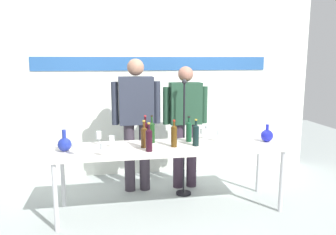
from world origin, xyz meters
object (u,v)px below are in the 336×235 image
object	(u,v)px
decanter_blue_left	(65,144)
wine_glass_right_0	(220,133)
presenter_left	(136,116)
microphone_stand	(184,157)
wine_glass_right_2	(207,129)
wine_glass_left_3	(103,146)
wine_bottle_2	(152,132)
wine_bottle_5	(174,135)
wine_glass_right_1	(203,131)
wine_bottle_3	(189,131)
wine_glass_left_1	(75,146)
wine_bottle_1	(196,134)
presenter_right	(185,119)
wine_bottle_6	(145,131)
wine_glass_left_2	(99,135)
display_table	(170,150)
wine_bottle_0	(149,139)
wine_bottle_4	(144,136)
wine_glass_left_0	(112,139)
decanter_blue_right	(267,135)

from	to	relation	value
decanter_blue_left	wine_glass_right_0	distance (m)	1.79
presenter_left	microphone_stand	world-z (taller)	presenter_left
presenter_left	wine_glass_right_2	bearing A→B (deg)	-25.28
wine_glass_left_3	wine_glass_right_2	size ratio (longest dim) A/B	0.84
wine_bottle_2	wine_bottle_5	world-z (taller)	wine_bottle_2
decanter_blue_left	wine_glass_right_1	size ratio (longest dim) A/B	1.63
wine_bottle_3	wine_glass_left_3	distance (m)	1.11
wine_glass_right_2	wine_bottle_2	bearing A→B (deg)	-174.45
wine_glass_left_1	wine_bottle_1	bearing A→B (deg)	5.89
wine_bottle_3	wine_glass_left_1	distance (m)	1.35
presenter_right	wine_bottle_6	xyz separation A→B (m)	(-0.59, -0.39, -0.05)
decanter_blue_left	wine_glass_left_2	size ratio (longest dim) A/B	1.48
wine_bottle_2	wine_glass_left_2	size ratio (longest dim) A/B	2.05
display_table	wine_bottle_0	xyz separation A→B (m)	(-0.27, -0.18, 0.19)
wine_bottle_3	wine_bottle_4	world-z (taller)	wine_bottle_4
presenter_left	wine_bottle_6	size ratio (longest dim) A/B	5.51
wine_bottle_2	wine_bottle_5	distance (m)	0.32
wine_bottle_0	wine_bottle_2	xyz separation A→B (m)	(0.08, 0.37, -0.00)
presenter_right	wine_glass_left_3	size ratio (longest dim) A/B	11.56
presenter_left	presenter_right	xyz separation A→B (m)	(0.66, -0.00, -0.07)
presenter_right	wine_glass_left_1	distance (m)	1.61
wine_bottle_0	wine_glass_left_1	world-z (taller)	wine_bottle_0
wine_bottle_4	wine_bottle_5	bearing A→B (deg)	-4.79
wine_bottle_6	wine_glass_left_3	bearing A→B (deg)	-132.11
wine_glass_left_2	wine_glass_left_3	world-z (taller)	wine_glass_left_2
display_table	wine_bottle_5	bearing A→B (deg)	-53.74
wine_bottle_1	wine_glass_left_2	xyz separation A→B (m)	(-1.10, 0.24, -0.02)
wine_bottle_6	wine_glass_right_0	world-z (taller)	wine_bottle_6
wine_bottle_1	wine_glass_right_2	xyz separation A→B (m)	(0.23, 0.30, -0.01)
presenter_left	wine_glass_left_3	size ratio (longest dim) A/B	12.26
wine_bottle_5	wine_glass_left_0	distance (m)	0.71
decanter_blue_right	wine_bottle_1	bearing A→B (deg)	-178.15
presenter_right	wine_bottle_4	xyz separation A→B (m)	(-0.63, -0.67, -0.05)
wine_bottle_0	wine_glass_right_0	xyz separation A→B (m)	(0.89, 0.27, -0.03)
wine_glass_right_2	microphone_stand	world-z (taller)	microphone_stand
presenter_right	wine_bottle_1	bearing A→B (deg)	-93.28
display_table	wine_bottle_5	distance (m)	0.20
wine_bottle_4	wine_glass_right_0	world-z (taller)	wine_bottle_4
wine_bottle_2	wine_glass_left_3	bearing A→B (deg)	-140.29
wine_bottle_2	wine_glass_left_2	bearing A→B (deg)	179.46
wine_bottle_2	wine_glass_right_2	xyz separation A→B (m)	(0.71, 0.07, -0.01)
decanter_blue_left	wine_bottle_2	bearing A→B (deg)	11.71
display_table	decanter_blue_right	xyz separation A→B (m)	(1.18, -0.02, 0.13)
decanter_blue_right	wine_bottle_6	world-z (taller)	wine_bottle_6
wine_bottle_5	wine_glass_left_2	size ratio (longest dim) A/B	1.92
display_table	presenter_left	bearing A→B (deg)	116.64
wine_bottle_6	wine_glass_right_1	bearing A→B (deg)	-5.42
wine_bottle_0	wine_glass_right_2	bearing A→B (deg)	29.06
wine_bottle_2	wine_bottle_3	distance (m)	0.45
decanter_blue_right	microphone_stand	bearing A→B (deg)	155.79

